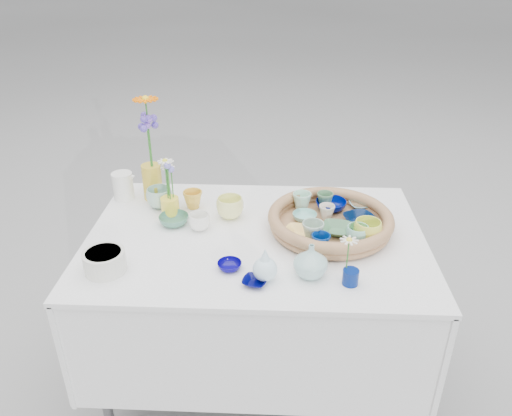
{
  "coord_description": "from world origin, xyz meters",
  "views": [
    {
      "loc": [
        0.07,
        -1.6,
        1.74
      ],
      "look_at": [
        0.0,
        0.02,
        0.87
      ],
      "focal_mm": 35.0,
      "sensor_mm": 36.0,
      "label": 1
    }
  ],
  "objects_px": {
    "tall_vase_yellow": "(152,182)",
    "wicker_tray": "(330,221)",
    "bud_vase_seafoam": "(311,261)",
    "display_table": "(256,381)"
  },
  "relations": [
    {
      "from": "display_table",
      "to": "wicker_tray",
      "type": "height_order",
      "value": "wicker_tray"
    },
    {
      "from": "tall_vase_yellow",
      "to": "wicker_tray",
      "type": "bearing_deg",
      "value": -17.94
    },
    {
      "from": "display_table",
      "to": "tall_vase_yellow",
      "type": "xyz_separation_m",
      "value": [
        -0.45,
        0.29,
        0.84
      ]
    },
    {
      "from": "bud_vase_seafoam",
      "to": "tall_vase_yellow",
      "type": "relative_size",
      "value": 0.77
    },
    {
      "from": "bud_vase_seafoam",
      "to": "wicker_tray",
      "type": "bearing_deg",
      "value": 73.13
    },
    {
      "from": "display_table",
      "to": "bud_vase_seafoam",
      "type": "height_order",
      "value": "bud_vase_seafoam"
    },
    {
      "from": "bud_vase_seafoam",
      "to": "tall_vase_yellow",
      "type": "height_order",
      "value": "tall_vase_yellow"
    },
    {
      "from": "display_table",
      "to": "wicker_tray",
      "type": "distance_m",
      "value": 0.85
    },
    {
      "from": "display_table",
      "to": "bud_vase_seafoam",
      "type": "bearing_deg",
      "value": -52.38
    },
    {
      "from": "wicker_tray",
      "to": "tall_vase_yellow",
      "type": "bearing_deg",
      "value": 162.06
    }
  ]
}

